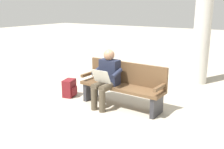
# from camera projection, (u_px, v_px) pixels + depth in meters

# --- Properties ---
(ground_plane) EXTENTS (40.00, 40.00, 0.00)m
(ground_plane) POSITION_uv_depth(u_px,v_px,m) (121.00, 106.00, 5.36)
(ground_plane) COLOR #B7AD99
(bench_near) EXTENTS (1.82, 0.54, 0.90)m
(bench_near) POSITION_uv_depth(u_px,v_px,m) (123.00, 84.00, 5.30)
(bench_near) COLOR brown
(bench_near) RESTS_ON ground
(person_seated) EXTENTS (0.58, 0.58, 1.18)m
(person_seated) POSITION_uv_depth(u_px,v_px,m) (107.00, 77.00, 5.21)
(person_seated) COLOR #1E2338
(person_seated) RESTS_ON ground
(backpack) EXTENTS (0.31, 0.36, 0.40)m
(backpack) POSITION_uv_depth(u_px,v_px,m) (70.00, 88.00, 5.91)
(backpack) COLOR maroon
(backpack) RESTS_ON ground
(support_pillar) EXTENTS (0.43, 0.43, 3.58)m
(support_pillar) POSITION_uv_depth(u_px,v_px,m) (204.00, 15.00, 6.56)
(support_pillar) COLOR beige
(support_pillar) RESTS_ON ground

